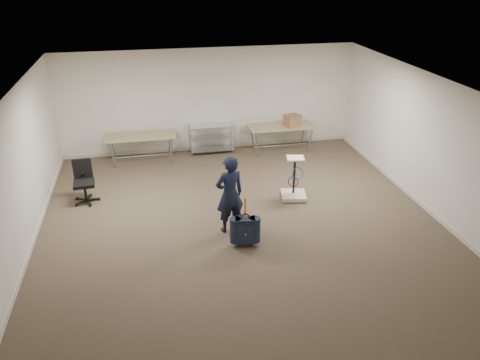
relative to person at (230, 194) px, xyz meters
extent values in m
plane|color=#4D402E|center=(0.26, -0.07, -0.79)|extent=(9.00, 9.00, 0.00)
plane|color=silver|center=(0.26, 4.43, 0.61)|extent=(8.00, 0.00, 8.00)
plane|color=silver|center=(0.26, -4.57, 0.61)|extent=(8.00, 0.00, 8.00)
plane|color=silver|center=(-3.74, -0.07, 0.61)|extent=(0.00, 9.00, 9.00)
plane|color=silver|center=(4.26, -0.07, 0.61)|extent=(0.00, 9.00, 9.00)
plane|color=white|center=(0.26, -0.07, 2.01)|extent=(8.00, 8.00, 0.00)
cube|color=beige|center=(0.26, 4.42, -0.74)|extent=(8.00, 0.02, 0.10)
cube|color=beige|center=(-3.73, -0.07, -0.74)|extent=(0.02, 9.00, 0.10)
cube|color=beige|center=(4.25, -0.07, -0.74)|extent=(0.02, 9.00, 0.10)
cube|color=tan|center=(-1.64, 3.88, -0.08)|extent=(1.80, 0.75, 0.03)
cylinder|color=gray|center=(-1.64, 3.88, -0.64)|extent=(1.50, 0.02, 0.02)
cylinder|color=gray|center=(-2.39, 3.58, -0.44)|extent=(0.13, 0.04, 0.69)
cylinder|color=gray|center=(-0.89, 3.58, -0.44)|extent=(0.13, 0.04, 0.69)
cylinder|color=gray|center=(-2.39, 4.18, -0.44)|extent=(0.13, 0.04, 0.69)
cylinder|color=gray|center=(-0.89, 4.18, -0.44)|extent=(0.13, 0.04, 0.69)
cube|color=tan|center=(2.16, 3.88, -0.08)|extent=(1.80, 0.75, 0.03)
cylinder|color=gray|center=(2.16, 3.88, -0.64)|extent=(1.50, 0.02, 0.02)
cylinder|color=gray|center=(1.41, 3.58, -0.44)|extent=(0.13, 0.04, 0.69)
cylinder|color=gray|center=(2.91, 3.58, -0.44)|extent=(0.13, 0.04, 0.69)
cylinder|color=gray|center=(1.41, 4.18, -0.44)|extent=(0.13, 0.04, 0.69)
cylinder|color=gray|center=(2.91, 4.18, -0.44)|extent=(0.13, 0.04, 0.69)
cylinder|color=silver|center=(-0.34, 3.91, -0.39)|extent=(0.02, 0.02, 0.80)
cylinder|color=silver|center=(0.86, 3.91, -0.39)|extent=(0.02, 0.02, 0.80)
cylinder|color=silver|center=(-0.34, 4.36, -0.39)|extent=(0.02, 0.02, 0.80)
cylinder|color=silver|center=(0.86, 4.36, -0.39)|extent=(0.02, 0.02, 0.80)
cube|color=silver|center=(0.26, 4.13, -0.69)|extent=(1.20, 0.45, 0.02)
cube|color=silver|center=(0.26, 4.13, -0.34)|extent=(1.20, 0.45, 0.02)
cube|color=silver|center=(0.26, 4.13, -0.01)|extent=(1.20, 0.45, 0.01)
imported|color=black|center=(0.00, 0.00, 0.00)|extent=(0.65, 0.51, 1.58)
cube|color=black|center=(0.17, -0.62, -0.45)|extent=(0.39, 0.26, 0.50)
cube|color=black|center=(0.17, -0.60, -0.71)|extent=(0.34, 0.19, 0.03)
cylinder|color=black|center=(0.06, -0.61, -0.76)|extent=(0.03, 0.07, 0.07)
cylinder|color=black|center=(0.28, -0.64, -0.76)|extent=(0.03, 0.07, 0.07)
torus|color=black|center=(0.17, -0.62, -0.17)|extent=(0.16, 0.04, 0.16)
cube|color=orange|center=(0.17, -0.60, 0.01)|extent=(0.03, 0.01, 0.38)
cylinder|color=black|center=(-2.90, 1.80, -0.75)|extent=(0.57, 0.57, 0.09)
cylinder|color=black|center=(-2.90, 1.80, -0.55)|extent=(0.06, 0.06, 0.38)
cube|color=black|center=(-2.90, 1.80, -0.34)|extent=(0.47, 0.47, 0.08)
cube|color=black|center=(-2.92, 2.01, -0.07)|extent=(0.41, 0.09, 0.46)
cube|color=beige|center=(1.65, 1.05, -0.73)|extent=(0.63, 0.63, 0.09)
cylinder|color=black|center=(1.43, 0.84, -0.77)|extent=(0.06, 0.06, 0.04)
cylinder|color=black|center=(1.65, 1.11, -0.25)|extent=(0.05, 0.05, 0.86)
cube|color=beige|center=(1.65, 1.05, 0.17)|extent=(0.43, 0.39, 0.04)
torus|color=blue|center=(1.70, 0.97, -0.15)|extent=(0.29, 0.16, 0.26)
cube|color=#A36F4C|center=(2.45, 3.83, 0.09)|extent=(0.49, 0.43, 0.31)
camera|label=1|loc=(-1.42, -7.85, 4.10)|focal=35.00mm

